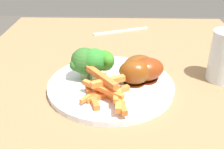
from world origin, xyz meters
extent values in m
cube|color=#8E6B47|center=(0.00, 0.00, 0.73)|extent=(0.94, 0.75, 0.03)
cylinder|color=brown|center=(-0.41, -0.31, 0.36)|extent=(0.06, 0.06, 0.72)
cylinder|color=brown|center=(-0.41, 0.31, 0.36)|extent=(0.06, 0.06, 0.72)
cylinder|color=silver|center=(0.03, -0.02, 0.75)|extent=(0.27, 0.27, 0.01)
cylinder|color=#78A059|center=(0.02, -0.07, 0.77)|extent=(0.02, 0.02, 0.02)
sphere|color=#306527|center=(0.02, -0.07, 0.80)|extent=(0.06, 0.06, 0.06)
sphere|color=#306527|center=(0.02, -0.05, 0.80)|extent=(0.02, 0.02, 0.02)
sphere|color=#306527|center=(0.03, -0.06, 0.81)|extent=(0.03, 0.03, 0.03)
sphere|color=#306527|center=(0.03, -0.09, 0.80)|extent=(0.02, 0.02, 0.02)
sphere|color=#306527|center=(0.03, -0.06, 0.81)|extent=(0.02, 0.02, 0.02)
sphere|color=#306527|center=(0.01, -0.09, 0.81)|extent=(0.02, 0.02, 0.02)
sphere|color=#306527|center=(0.00, -0.07, 0.80)|extent=(0.02, 0.02, 0.02)
cylinder|color=#84A45C|center=(0.01, -0.03, 0.77)|extent=(0.01, 0.01, 0.02)
sphere|color=#367D21|center=(0.01, -0.03, 0.80)|extent=(0.05, 0.05, 0.05)
sphere|color=#367D21|center=(0.03, -0.02, 0.81)|extent=(0.02, 0.02, 0.02)
sphere|color=#367D21|center=(0.03, -0.02, 0.81)|extent=(0.03, 0.03, 0.03)
sphere|color=#367D21|center=(0.01, -0.04, 0.81)|extent=(0.02, 0.02, 0.02)
cylinder|color=#8EAA5D|center=(0.02, -0.05, 0.77)|extent=(0.02, 0.02, 0.03)
sphere|color=#2D7D2D|center=(0.02, -0.05, 0.80)|extent=(0.05, 0.05, 0.05)
sphere|color=#2D7D2D|center=(0.03, -0.06, 0.80)|extent=(0.02, 0.02, 0.02)
sphere|color=#2D7D2D|center=(0.01, -0.07, 0.81)|extent=(0.02, 0.02, 0.02)
sphere|color=#2D7D2D|center=(0.01, -0.07, 0.81)|extent=(0.02, 0.02, 0.02)
cube|color=orange|center=(0.09, -0.02, 0.76)|extent=(0.06, 0.09, 0.01)
cube|color=orange|center=(0.08, -0.04, 0.77)|extent=(0.08, 0.07, 0.01)
cube|color=orange|center=(0.10, -0.01, 0.78)|extent=(0.07, 0.01, 0.01)
cube|color=orange|center=(0.12, 0.00, 0.77)|extent=(0.07, 0.01, 0.01)
cube|color=orange|center=(0.10, -0.03, 0.78)|extent=(0.06, 0.08, 0.01)
cube|color=orange|center=(0.08, -0.02, 0.79)|extent=(0.04, 0.07, 0.01)
cube|color=orange|center=(0.10, -0.05, 0.76)|extent=(0.08, 0.04, 0.01)
cube|color=orange|center=(0.11, 0.00, 0.77)|extent=(0.10, 0.03, 0.01)
cube|color=#CD692D|center=(0.08, -0.03, 0.80)|extent=(0.08, 0.07, 0.01)
cube|color=orange|center=(0.09, -0.02, 0.76)|extent=(0.08, 0.07, 0.01)
cube|color=#D06B2D|center=(0.04, -0.02, 0.76)|extent=(0.08, 0.01, 0.01)
cylinder|color=#522209|center=(0.03, 0.03, 0.76)|extent=(0.05, 0.05, 0.00)
ellipsoid|color=brown|center=(0.03, 0.03, 0.78)|extent=(0.05, 0.07, 0.05)
cylinder|color=beige|center=(0.03, -0.02, 0.78)|extent=(0.01, 0.04, 0.01)
sphere|color=silver|center=(0.03, -0.05, 0.78)|extent=(0.02, 0.02, 0.02)
cylinder|color=#581D0A|center=(0.02, 0.06, 0.76)|extent=(0.05, 0.05, 0.00)
ellipsoid|color=maroon|center=(0.02, 0.06, 0.78)|extent=(0.08, 0.09, 0.05)
cylinder|color=beige|center=(0.04, 0.00, 0.78)|extent=(0.03, 0.04, 0.01)
sphere|color=silver|center=(0.05, -0.02, 0.78)|extent=(0.02, 0.02, 0.02)
cylinder|color=#52240B|center=(0.00, 0.04, 0.76)|extent=(0.05, 0.05, 0.00)
ellipsoid|color=brown|center=(0.00, 0.04, 0.78)|extent=(0.09, 0.10, 0.05)
cylinder|color=beige|center=(0.04, 0.00, 0.78)|extent=(0.03, 0.03, 0.01)
sphere|color=silver|center=(0.05, -0.02, 0.78)|extent=(0.02, 0.02, 0.02)
cube|color=silver|center=(-0.32, 0.01, 0.75)|extent=(0.08, 0.18, 0.00)
camera|label=1|loc=(0.54, 0.00, 1.05)|focal=43.87mm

